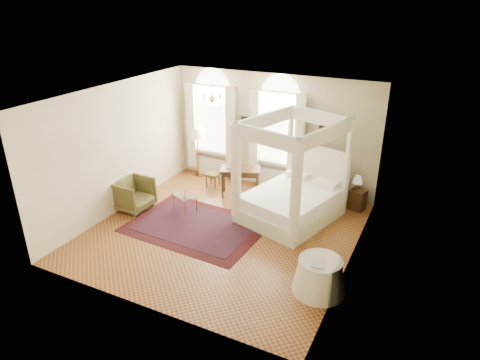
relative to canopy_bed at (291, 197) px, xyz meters
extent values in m
plane|color=#9C612D|center=(-1.19, -1.36, -0.59)|extent=(6.00, 6.00, 0.00)
plane|color=#FEEDC1|center=(-1.19, 1.64, 1.06)|extent=(6.00, 0.00, 6.00)
plane|color=#FEEDC1|center=(-1.19, -4.36, 1.06)|extent=(6.00, 0.00, 6.00)
plane|color=#FEEDC1|center=(-4.19, -1.36, 1.06)|extent=(0.00, 6.00, 6.00)
plane|color=#FEEDC1|center=(1.81, -1.36, 1.06)|extent=(0.00, 6.00, 6.00)
plane|color=white|center=(-1.19, -1.36, 2.71)|extent=(6.00, 6.00, 0.00)
cube|color=white|center=(-3.09, 1.61, 1.21)|extent=(1.10, 0.04, 1.90)
cylinder|color=white|center=(-3.09, 1.61, 2.16)|extent=(1.10, 0.04, 1.10)
cube|color=white|center=(-3.09, 1.52, 0.22)|extent=(1.32, 0.24, 0.08)
cube|color=beige|center=(-3.76, 1.44, 0.96)|extent=(0.28, 0.14, 2.60)
cube|color=beige|center=(-2.42, 1.44, 0.96)|extent=(0.28, 0.14, 2.60)
cube|color=white|center=(-3.09, 1.54, -0.29)|extent=(1.00, 0.12, 0.58)
cube|color=white|center=(-0.99, 1.61, 1.21)|extent=(1.10, 0.04, 1.90)
cylinder|color=white|center=(-0.99, 1.61, 2.16)|extent=(1.10, 0.04, 1.10)
cube|color=white|center=(-0.99, 1.52, 0.22)|extent=(1.32, 0.24, 0.08)
cube|color=beige|center=(-1.66, 1.44, 0.96)|extent=(0.28, 0.14, 2.60)
cube|color=beige|center=(-0.32, 1.44, 0.96)|extent=(0.28, 0.14, 2.60)
cube|color=white|center=(-0.99, 1.54, -0.29)|extent=(1.00, 0.12, 0.58)
cylinder|color=#BE853F|center=(-2.09, -0.16, 2.51)|extent=(0.02, 0.02, 0.40)
sphere|color=#BE853F|center=(-2.09, -0.16, 2.29)|extent=(0.16, 0.16, 0.16)
sphere|color=beige|center=(-1.87, -0.16, 2.36)|extent=(0.07, 0.07, 0.07)
sphere|color=beige|center=(-1.98, 0.03, 2.36)|extent=(0.07, 0.07, 0.07)
sphere|color=beige|center=(-2.20, 0.03, 2.36)|extent=(0.07, 0.07, 0.07)
sphere|color=beige|center=(-2.31, -0.16, 2.36)|extent=(0.07, 0.07, 0.07)
sphere|color=beige|center=(-2.20, -0.35, 2.36)|extent=(0.07, 0.07, 0.07)
sphere|color=beige|center=(-1.98, -0.35, 2.36)|extent=(0.07, 0.07, 0.07)
cube|color=black|center=(-2.04, 1.61, 1.26)|extent=(0.26, 0.03, 0.32)
cube|color=black|center=(0.26, 1.61, 1.36)|extent=(0.22, 0.03, 0.26)
cube|color=beige|center=(0.00, 0.01, -0.39)|extent=(2.43, 2.74, 0.40)
cube|color=white|center=(0.00, 0.01, -0.04)|extent=(2.30, 2.60, 0.31)
cube|color=beige|center=(0.31, 1.08, 0.41)|extent=(1.83, 0.60, 1.32)
cube|color=beige|center=(-0.54, 1.30, 0.68)|extent=(0.12, 0.12, 2.53)
cube|color=beige|center=(1.14, 0.83, 0.68)|extent=(0.12, 0.12, 2.53)
cube|color=beige|center=(-1.13, -0.80, 0.68)|extent=(0.12, 0.12, 2.53)
cube|color=beige|center=(0.54, -1.27, 0.68)|extent=(0.12, 0.12, 2.53)
cube|color=beige|center=(0.30, 1.06, 1.95)|extent=(1.83, 0.60, 0.09)
cube|color=beige|center=(-0.29, -1.04, 1.95)|extent=(1.83, 0.60, 0.09)
cube|color=beige|center=(-0.83, 0.25, 1.95)|extent=(0.72, 2.25, 0.09)
cube|color=beige|center=(0.84, -0.22, 1.95)|extent=(0.72, 2.25, 0.09)
cube|color=beige|center=(0.30, 1.06, 1.79)|extent=(1.88, 0.57, 0.31)
cube|color=beige|center=(-0.29, -1.04, 1.79)|extent=(1.88, 0.57, 0.31)
cube|color=beige|center=(-0.83, 0.25, 1.79)|extent=(0.69, 2.30, 0.31)
cube|color=beige|center=(0.84, -0.22, 1.79)|extent=(0.69, 2.30, 0.31)
cylinder|color=beige|center=(-1.13, -0.80, 0.79)|extent=(0.24, 0.24, 2.31)
cylinder|color=beige|center=(0.54, -1.27, 0.79)|extent=(0.24, 0.24, 2.31)
cube|color=#3B2410|center=(1.43, 1.24, -0.31)|extent=(0.46, 0.43, 0.55)
cylinder|color=#BE853F|center=(1.37, 1.30, 0.06)|extent=(0.11, 0.11, 0.18)
cone|color=beige|center=(1.37, 1.30, 0.23)|extent=(0.25, 0.25, 0.20)
cube|color=#3B2410|center=(-1.72, 0.63, 0.20)|extent=(1.22, 0.94, 0.07)
cube|color=#3B2410|center=(-1.72, 0.63, 0.10)|extent=(1.08, 0.79, 0.11)
cylinder|color=#3B2410|center=(-2.24, 0.66, -0.20)|extent=(0.05, 0.05, 0.76)
cylinder|color=#3B2410|center=(-1.35, 1.02, -0.20)|extent=(0.05, 0.05, 0.76)
cylinder|color=#3B2410|center=(-2.08, 0.25, -0.20)|extent=(0.05, 0.05, 0.76)
cylinder|color=#3B2410|center=(-1.19, 0.61, -0.20)|extent=(0.05, 0.05, 0.76)
imported|color=black|center=(-1.83, 0.50, 0.25)|extent=(0.38, 0.30, 0.03)
cube|color=#4C3D20|center=(-2.71, 0.82, -0.20)|extent=(0.38, 0.38, 0.07)
cylinder|color=#3B2410|center=(-2.84, 0.68, -0.41)|extent=(0.04, 0.04, 0.35)
cylinder|color=#3B2410|center=(-2.57, 0.69, -0.41)|extent=(0.04, 0.04, 0.35)
cylinder|color=#3B2410|center=(-2.85, 0.96, -0.41)|extent=(0.04, 0.04, 0.35)
cylinder|color=#3B2410|center=(-2.58, 0.97, -0.41)|extent=(0.04, 0.04, 0.35)
imported|color=#4B4520|center=(-3.89, -1.34, -0.17)|extent=(0.95, 0.93, 0.84)
cube|color=silver|center=(-2.64, -0.80, -0.16)|extent=(0.76, 0.67, 0.02)
cylinder|color=#BE853F|center=(-2.96, -0.85, -0.37)|extent=(0.03, 0.03, 0.42)
cylinder|color=#BE853F|center=(-2.46, -1.08, -0.37)|extent=(0.03, 0.03, 0.42)
cylinder|color=#BE853F|center=(-2.81, -0.53, -0.37)|extent=(0.03, 0.03, 0.42)
cylinder|color=#BE853F|center=(-2.31, -0.75, -0.37)|extent=(0.03, 0.03, 0.42)
cylinder|color=#BE853F|center=(-3.51, 1.34, -0.57)|extent=(0.27, 0.27, 0.03)
cylinder|color=#BE853F|center=(-3.51, 1.34, 0.09)|extent=(0.04, 0.04, 1.35)
cone|color=beige|center=(-3.51, 1.34, 0.80)|extent=(0.39, 0.39, 0.29)
cube|color=#3E0E11|center=(-1.90, -1.43, -0.58)|extent=(3.35, 2.49, 0.01)
cube|color=black|center=(-1.90, -1.43, -0.58)|extent=(2.82, 1.96, 0.01)
cone|color=white|center=(1.51, -2.51, -0.26)|extent=(1.02, 1.02, 0.66)
cylinder|color=white|center=(1.51, -2.51, 0.09)|extent=(0.84, 0.84, 0.04)
imported|color=black|center=(1.38, -2.67, 0.13)|extent=(0.22, 0.30, 0.03)
camera|label=1|loc=(3.11, -9.19, 4.69)|focal=32.00mm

